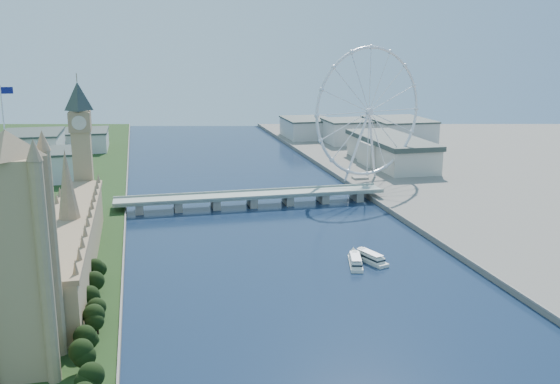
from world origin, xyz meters
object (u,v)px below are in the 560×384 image
object	(u,v)px
victoria_tower	(17,247)
tour_boat_far	(370,262)
london_eye	(369,112)
tour_boat_near	(355,266)

from	to	relation	value
victoria_tower	tour_boat_far	world-z (taller)	victoria_tower
tour_boat_far	london_eye	bearing A→B (deg)	51.48
victoria_tower	tour_boat_near	size ratio (longest dim) A/B	3.78
london_eye	tour_boat_far	size ratio (longest dim) A/B	4.13
london_eye	tour_boat_far	xyz separation A→B (m)	(-74.50, -203.64, -67.52)
tour_boat_near	london_eye	bearing A→B (deg)	82.55
tour_boat_near	tour_boat_far	size ratio (longest dim) A/B	0.98
tour_boat_near	tour_boat_far	xyz separation A→B (m)	(10.85, 4.29, 0.00)
victoria_tower	tour_boat_near	bearing A→B (deg)	28.51
london_eye	tour_boat_near	world-z (taller)	london_eye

